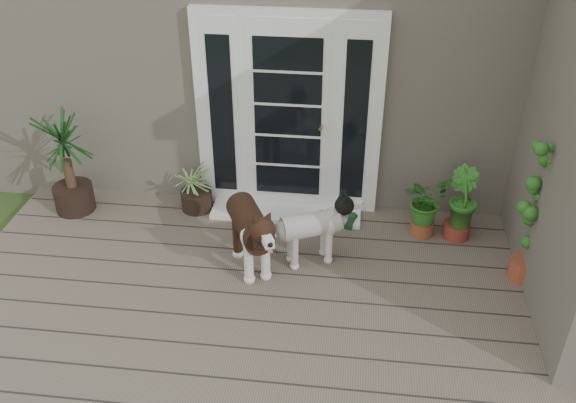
# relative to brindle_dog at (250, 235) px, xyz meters

# --- Properties ---
(deck) EXTENTS (6.20, 4.60, 0.12)m
(deck) POSITION_rel_brindle_dog_xyz_m (0.42, -1.05, -0.43)
(deck) COLOR #6B5B4C
(deck) RESTS_ON ground
(house_main) EXTENTS (7.40, 4.00, 3.10)m
(house_main) POSITION_rel_brindle_dog_xyz_m (0.42, 3.20, 1.06)
(house_main) COLOR #665E54
(house_main) RESTS_ON ground
(door_unit) EXTENTS (1.90, 0.14, 2.15)m
(door_unit) POSITION_rel_brindle_dog_xyz_m (0.22, 1.15, 0.70)
(door_unit) COLOR white
(door_unit) RESTS_ON deck
(door_step) EXTENTS (1.60, 0.40, 0.05)m
(door_step) POSITION_rel_brindle_dog_xyz_m (0.22, 0.95, -0.35)
(door_step) COLOR white
(door_step) RESTS_ON deck
(brindle_dog) EXTENTS (0.74, 0.98, 0.75)m
(brindle_dog) POSITION_rel_brindle_dog_xyz_m (0.00, 0.00, 0.00)
(brindle_dog) COLOR black
(brindle_dog) RESTS_ON deck
(white_dog) EXTENTS (0.81, 0.59, 0.62)m
(white_dog) POSITION_rel_brindle_dog_xyz_m (0.54, 0.16, -0.06)
(white_dog) COLOR silver
(white_dog) RESTS_ON deck
(spider_plant) EXTENTS (0.70, 0.70, 0.60)m
(spider_plant) POSITION_rel_brindle_dog_xyz_m (-0.76, 0.95, -0.08)
(spider_plant) COLOR #708F58
(spider_plant) RESTS_ON deck
(yucca) EXTENTS (0.87, 0.87, 1.15)m
(yucca) POSITION_rel_brindle_dog_xyz_m (-2.08, 0.78, 0.20)
(yucca) COLOR #113415
(yucca) RESTS_ON deck
(herb_a) EXTENTS (0.64, 0.64, 0.58)m
(herb_a) POSITION_rel_brindle_dog_xyz_m (1.65, 0.76, -0.09)
(herb_a) COLOR #1F4F16
(herb_a) RESTS_ON deck
(herb_b) EXTENTS (0.51, 0.51, 0.56)m
(herb_b) POSITION_rel_brindle_dog_xyz_m (1.99, 0.75, -0.09)
(herb_b) COLOR #215A19
(herb_b) RESTS_ON deck
(herb_c) EXTENTS (0.47, 0.47, 0.62)m
(herb_c) POSITION_rel_brindle_dog_xyz_m (2.71, 0.95, -0.06)
(herb_c) COLOR #18561E
(herb_c) RESTS_ON deck
(sapling) EXTENTS (0.48, 0.48, 1.49)m
(sapling) POSITION_rel_brindle_dog_xyz_m (2.54, 0.15, 0.37)
(sapling) COLOR #164E16
(sapling) RESTS_ON deck
(clog_left) EXTENTS (0.23, 0.29, 0.08)m
(clog_left) POSITION_rel_brindle_dog_xyz_m (0.64, 0.85, -0.33)
(clog_left) COLOR black
(clog_left) RESTS_ON deck
(clog_right) EXTENTS (0.18, 0.28, 0.08)m
(clog_right) POSITION_rel_brindle_dog_xyz_m (0.92, 0.84, -0.34)
(clog_right) COLOR #153518
(clog_right) RESTS_ON deck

